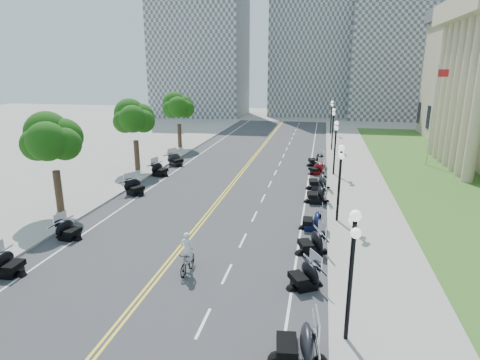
# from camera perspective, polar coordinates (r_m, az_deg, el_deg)

# --- Properties ---
(ground) EXTENTS (160.00, 160.00, 0.00)m
(ground) POSITION_cam_1_polar(r_m,az_deg,el_deg) (24.26, -7.09, -7.92)
(ground) COLOR gray
(road) EXTENTS (16.00, 90.00, 0.01)m
(road) POSITION_cam_1_polar(r_m,az_deg,el_deg) (33.30, -1.64, -1.22)
(road) COLOR #333335
(road) RESTS_ON ground
(centerline_yellow_a) EXTENTS (0.12, 90.00, 0.00)m
(centerline_yellow_a) POSITION_cam_1_polar(r_m,az_deg,el_deg) (33.33, -1.84, -1.19)
(centerline_yellow_a) COLOR yellow
(centerline_yellow_a) RESTS_ON road
(centerline_yellow_b) EXTENTS (0.12, 90.00, 0.00)m
(centerline_yellow_b) POSITION_cam_1_polar(r_m,az_deg,el_deg) (33.27, -1.44, -1.22)
(centerline_yellow_b) COLOR yellow
(centerline_yellow_b) RESTS_ON road
(edge_line_north) EXTENTS (0.12, 90.00, 0.00)m
(edge_line_north) POSITION_cam_1_polar(r_m,az_deg,el_deg) (32.49, 9.42, -1.85)
(edge_line_north) COLOR white
(edge_line_north) RESTS_ON road
(edge_line_south) EXTENTS (0.12, 90.00, 0.00)m
(edge_line_south) POSITION_cam_1_polar(r_m,az_deg,el_deg) (35.27, -11.82, -0.58)
(edge_line_south) COLOR white
(edge_line_south) RESTS_ON road
(lane_dash_4) EXTENTS (0.12, 2.00, 0.00)m
(lane_dash_4) POSITION_cam_1_polar(r_m,az_deg,el_deg) (16.71, -5.26, -19.60)
(lane_dash_4) COLOR white
(lane_dash_4) RESTS_ON road
(lane_dash_5) EXTENTS (0.12, 2.00, 0.00)m
(lane_dash_5) POSITION_cam_1_polar(r_m,az_deg,el_deg) (19.98, -1.88, -13.17)
(lane_dash_5) COLOR white
(lane_dash_5) RESTS_ON road
(lane_dash_6) EXTENTS (0.12, 2.00, 0.00)m
(lane_dash_6) POSITION_cam_1_polar(r_m,az_deg,el_deg) (23.49, 0.42, -8.58)
(lane_dash_6) COLOR white
(lane_dash_6) RESTS_ON road
(lane_dash_7) EXTENTS (0.12, 2.00, 0.00)m
(lane_dash_7) POSITION_cam_1_polar(r_m,az_deg,el_deg) (27.13, 2.07, -5.18)
(lane_dash_7) COLOR white
(lane_dash_7) RESTS_ON road
(lane_dash_8) EXTENTS (0.12, 2.00, 0.00)m
(lane_dash_8) POSITION_cam_1_polar(r_m,az_deg,el_deg) (30.85, 3.31, -2.60)
(lane_dash_8) COLOR white
(lane_dash_8) RESTS_ON road
(lane_dash_9) EXTENTS (0.12, 2.00, 0.00)m
(lane_dash_9) POSITION_cam_1_polar(r_m,az_deg,el_deg) (34.64, 4.28, -0.58)
(lane_dash_9) COLOR white
(lane_dash_9) RESTS_ON road
(lane_dash_10) EXTENTS (0.12, 2.00, 0.00)m
(lane_dash_10) POSITION_cam_1_polar(r_m,az_deg,el_deg) (38.48, 5.05, 1.05)
(lane_dash_10) COLOR white
(lane_dash_10) RESTS_ON road
(lane_dash_11) EXTENTS (0.12, 2.00, 0.00)m
(lane_dash_11) POSITION_cam_1_polar(r_m,az_deg,el_deg) (42.34, 5.69, 2.38)
(lane_dash_11) COLOR white
(lane_dash_11) RESTS_ON road
(lane_dash_12) EXTENTS (0.12, 2.00, 0.00)m
(lane_dash_12) POSITION_cam_1_polar(r_m,az_deg,el_deg) (46.23, 6.22, 3.48)
(lane_dash_12) COLOR white
(lane_dash_12) RESTS_ON road
(lane_dash_13) EXTENTS (0.12, 2.00, 0.00)m
(lane_dash_13) POSITION_cam_1_polar(r_m,az_deg,el_deg) (50.13, 6.67, 4.41)
(lane_dash_13) COLOR white
(lane_dash_13) RESTS_ON road
(lane_dash_14) EXTENTS (0.12, 2.00, 0.00)m
(lane_dash_14) POSITION_cam_1_polar(r_m,az_deg,el_deg) (54.05, 7.05, 5.21)
(lane_dash_14) COLOR white
(lane_dash_14) RESTS_ON road
(lane_dash_15) EXTENTS (0.12, 2.00, 0.00)m
(lane_dash_15) POSITION_cam_1_polar(r_m,az_deg,el_deg) (57.98, 7.39, 5.90)
(lane_dash_15) COLOR white
(lane_dash_15) RESTS_ON road
(lane_dash_16) EXTENTS (0.12, 2.00, 0.00)m
(lane_dash_16) POSITION_cam_1_polar(r_m,az_deg,el_deg) (61.92, 7.68, 6.50)
(lane_dash_16) COLOR white
(lane_dash_16) RESTS_ON road
(lane_dash_17) EXTENTS (0.12, 2.00, 0.00)m
(lane_dash_17) POSITION_cam_1_polar(r_m,az_deg,el_deg) (65.86, 7.94, 7.03)
(lane_dash_17) COLOR white
(lane_dash_17) RESTS_ON road
(lane_dash_18) EXTENTS (0.12, 2.00, 0.00)m
(lane_dash_18) POSITION_cam_1_polar(r_m,az_deg,el_deg) (69.81, 8.17, 7.50)
(lane_dash_18) COLOR white
(lane_dash_18) RESTS_ON road
(lane_dash_19) EXTENTS (0.12, 2.00, 0.00)m
(lane_dash_19) POSITION_cam_1_polar(r_m,az_deg,el_deg) (73.77, 8.37, 7.92)
(lane_dash_19) COLOR white
(lane_dash_19) RESTS_ON road
(sidewalk_north) EXTENTS (5.00, 90.00, 0.15)m
(sidewalk_north) POSITION_cam_1_polar(r_m,az_deg,el_deg) (32.61, 16.64, -2.12)
(sidewalk_north) COLOR #9E9991
(sidewalk_north) RESTS_ON ground
(sidewalk_south) EXTENTS (5.00, 90.00, 0.15)m
(sidewalk_south) POSITION_cam_1_polar(r_m,az_deg,el_deg) (37.04, -17.66, -0.11)
(sidewalk_south) COLOR #9E9991
(sidewalk_south) RESTS_ON ground
(lawn) EXTENTS (9.00, 60.00, 0.10)m
(lawn) POSITION_cam_1_polar(r_m,az_deg,el_deg) (41.44, 25.44, 0.68)
(lawn) COLOR #356023
(lawn) RESTS_ON ground
(distant_block_a) EXTENTS (18.00, 14.00, 26.00)m
(distant_block_a) POSITION_cam_1_polar(r_m,az_deg,el_deg) (86.87, -5.63, 17.73)
(distant_block_a) COLOR gray
(distant_block_a) RESTS_ON ground
(distant_block_b) EXTENTS (16.00, 12.00, 30.00)m
(distant_block_b) POSITION_cam_1_polar(r_m,az_deg,el_deg) (89.25, 9.98, 18.80)
(distant_block_b) COLOR gray
(distant_block_b) RESTS_ON ground
(distant_block_c) EXTENTS (20.00, 14.00, 22.00)m
(distant_block_c) POSITION_cam_1_polar(r_m,az_deg,el_deg) (87.28, 22.11, 15.38)
(distant_block_c) COLOR gray
(distant_block_c) RESTS_ON ground
(street_lamp_1) EXTENTS (0.50, 1.20, 4.90)m
(street_lamp_1) POSITION_cam_1_polar(r_m,az_deg,el_deg) (14.85, 15.44, -13.25)
(street_lamp_1) COLOR black
(street_lamp_1) RESTS_ON sidewalk_north
(street_lamp_2) EXTENTS (0.50, 1.20, 4.90)m
(street_lamp_2) POSITION_cam_1_polar(r_m,az_deg,el_deg) (26.02, 13.93, -0.55)
(street_lamp_2) COLOR black
(street_lamp_2) RESTS_ON sidewalk_north
(street_lamp_3) EXTENTS (0.50, 1.20, 4.90)m
(street_lamp_3) POSITION_cam_1_polar(r_m,az_deg,el_deg) (37.71, 13.35, 4.42)
(street_lamp_3) COLOR black
(street_lamp_3) RESTS_ON sidewalk_north
(street_lamp_4) EXTENTS (0.50, 1.20, 4.90)m
(street_lamp_4) POSITION_cam_1_polar(r_m,az_deg,el_deg) (49.54, 13.04, 7.03)
(street_lamp_4) COLOR black
(street_lamp_4) RESTS_ON sidewalk_north
(street_lamp_5) EXTENTS (0.50, 1.20, 4.90)m
(street_lamp_5) POSITION_cam_1_polar(r_m,az_deg,el_deg) (61.44, 12.85, 8.63)
(street_lamp_5) COLOR black
(street_lamp_5) RESTS_ON sidewalk_north
(flagpole) EXTENTS (1.10, 0.20, 10.00)m
(flagpole) POSITION_cam_1_polar(r_m,az_deg,el_deg) (44.56, 25.64, 8.11)
(flagpole) COLOR silver
(flagpole) RESTS_ON ground
(tree_2) EXTENTS (4.80, 4.80, 9.20)m
(tree_2) POSITION_cam_1_polar(r_m,az_deg,el_deg) (29.24, -25.09, 4.51)
(tree_2) COLOR #235619
(tree_2) RESTS_ON sidewalk_south
(tree_3) EXTENTS (4.80, 4.80, 9.20)m
(tree_3) POSITION_cam_1_polar(r_m,az_deg,el_deg) (39.39, -14.77, 7.96)
(tree_3) COLOR #235619
(tree_3) RESTS_ON sidewalk_south
(tree_4) EXTENTS (4.80, 4.80, 9.20)m
(tree_4) POSITION_cam_1_polar(r_m,az_deg,el_deg) (50.36, -8.73, 9.84)
(tree_4) COLOR #235619
(tree_4) RESTS_ON sidewalk_south
(motorcycle_n_3) EXTENTS (2.42, 2.42, 1.52)m
(motorcycle_n_3) POSITION_cam_1_polar(r_m,az_deg,el_deg) (14.62, 8.13, -21.91)
(motorcycle_n_3) COLOR black
(motorcycle_n_3) RESTS_ON road
(motorcycle_n_4) EXTENTS (2.59, 2.59, 1.33)m
(motorcycle_n_4) POSITION_cam_1_polar(r_m,az_deg,el_deg) (18.80, 9.14, -13.10)
(motorcycle_n_4) COLOR black
(motorcycle_n_4) RESTS_ON road
(motorcycle_n_5) EXTENTS (2.55, 2.55, 1.38)m
(motorcycle_n_5) POSITION_cam_1_polar(r_m,az_deg,el_deg) (22.00, 10.13, -8.63)
(motorcycle_n_5) COLOR black
(motorcycle_n_5) RESTS_ON road
(motorcycle_n_6) EXTENTS (1.90, 1.90, 1.33)m
(motorcycle_n_6) POSITION_cam_1_polar(r_m,az_deg,el_deg) (25.16, 10.30, -5.54)
(motorcycle_n_6) COLOR black
(motorcycle_n_6) RESTS_ON road
(motorcycle_n_7) EXTENTS (2.35, 2.35, 1.47)m
(motorcycle_n_7) POSITION_cam_1_polar(r_m,az_deg,el_deg) (30.14, 10.86, -1.86)
(motorcycle_n_7) COLOR black
(motorcycle_n_7) RESTS_ON road
(motorcycle_n_8) EXTENTS (2.49, 2.49, 1.55)m
(motorcycle_n_8) POSITION_cam_1_polar(r_m,az_deg,el_deg) (33.51, 11.04, -0.03)
(motorcycle_n_8) COLOR black
(motorcycle_n_8) RESTS_ON road
(motorcycle_n_9) EXTENTS (2.45, 2.45, 1.24)m
(motorcycle_n_9) POSITION_cam_1_polar(r_m,az_deg,el_deg) (38.34, 10.78, 1.72)
(motorcycle_n_9) COLOR #590A0C
(motorcycle_n_9) RESTS_ON road
(motorcycle_n_10) EXTENTS (2.59, 2.59, 1.48)m
(motorcycle_n_10) POSITION_cam_1_polar(r_m,az_deg,el_deg) (41.51, 10.75, 2.94)
(motorcycle_n_10) COLOR black
(motorcycle_n_10) RESTS_ON road
(motorcycle_s_4) EXTENTS (1.97, 1.97, 1.32)m
(motorcycle_s_4) POSITION_cam_1_polar(r_m,az_deg,el_deg) (22.51, -30.13, -10.13)
(motorcycle_s_4) COLOR black
(motorcycle_s_4) RESTS_ON road
(motorcycle_s_5) EXTENTS (2.00, 2.00, 1.26)m
(motorcycle_s_5) POSITION_cam_1_polar(r_m,az_deg,el_deg) (25.50, -23.21, -6.40)
(motorcycle_s_5) COLOR black
(motorcycle_s_5) RESTS_ON road
(motorcycle_s_7) EXTENTS (2.65, 2.65, 1.37)m
(motorcycle_s_7) POSITION_cam_1_polar(r_m,az_deg,el_deg) (32.65, -14.75, -0.84)
(motorcycle_s_7) COLOR black
(motorcycle_s_7) RESTS_ON road
(motorcycle_s_8) EXTENTS (2.38, 2.38, 1.36)m
(motorcycle_s_8) POSITION_cam_1_polar(r_m,az_deg,el_deg) (37.81, -11.36, 1.59)
(motorcycle_s_8) COLOR black
(motorcycle_s_8) RESTS_ON road
(motorcycle_s_9) EXTENTS (2.77, 2.77, 1.40)m
(motorcycle_s_9) POSITION_cam_1_polar(r_m,az_deg,el_deg) (41.55, -9.13, 2.97)
(motorcycle_s_9) COLOR black
(motorcycle_s_9) RESTS_ON road
(bicycle) EXTENTS (0.60, 1.86, 1.11)m
(bicycle) POSITION_cam_1_polar(r_m,az_deg,el_deg) (20.04, -7.48, -11.47)
(bicycle) COLOR #A51414
(bicycle) RESTS_ON road
(cyclist_rider) EXTENTS (0.64, 0.42, 1.75)m
(cyclist_rider) POSITION_cam_1_polar(r_m,az_deg,el_deg) (19.44, -7.62, -7.73)
(cyclist_rider) COLOR white
(cyclist_rider) RESTS_ON bicycle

